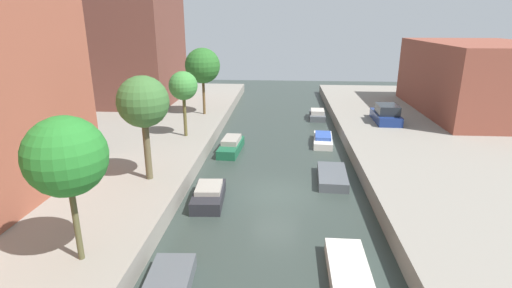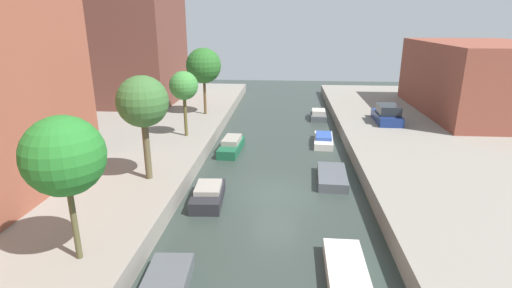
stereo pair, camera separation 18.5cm
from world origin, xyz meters
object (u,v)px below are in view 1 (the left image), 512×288
at_px(street_tree_2, 143,103).
at_px(parked_car, 386,115).
at_px(moored_boat_left_3, 231,146).
at_px(moored_boat_right_3, 323,140).
at_px(street_tree_1, 66,157).
at_px(moored_boat_right_4, 317,115).
at_px(moored_boat_right_2, 332,177).
at_px(moored_boat_left_2, 209,195).
at_px(low_block_right, 479,78).
at_px(moored_boat_right_1, 348,271).
at_px(street_tree_3, 183,86).
at_px(street_tree_4, 203,66).

height_order(street_tree_2, parked_car, street_tree_2).
bearing_deg(moored_boat_left_3, moored_boat_right_3, 19.14).
xyz_separation_m(street_tree_1, moored_boat_right_4, (10.52, 25.60, -4.54)).
bearing_deg(moored_boat_right_3, moored_boat_right_2, -90.87).
bearing_deg(moored_boat_left_2, moored_boat_right_4, 69.05).
bearing_deg(low_block_right, street_tree_2, -144.69).
xyz_separation_m(low_block_right, parked_car, (-9.04, -4.20, -2.55)).
bearing_deg(moored_boat_left_2, parked_car, 48.34).
bearing_deg(street_tree_1, street_tree_2, 90.00).
height_order(low_block_right, moored_boat_left_3, low_block_right).
bearing_deg(moored_boat_left_3, moored_boat_right_1, -66.09).
height_order(street_tree_2, moored_boat_right_4, street_tree_2).
bearing_deg(street_tree_2, moored_boat_right_2, 14.92).
height_order(low_block_right, street_tree_3, low_block_right).
distance_m(moored_boat_right_1, moored_boat_right_4, 24.68).
relative_size(street_tree_3, moored_boat_right_1, 1.30).
height_order(parked_car, moored_boat_right_1, parked_car).
height_order(parked_car, moored_boat_left_2, parked_car).
distance_m(parked_car, moored_boat_left_3, 13.73).
xyz_separation_m(street_tree_3, moored_boat_right_4, (10.52, 9.89, -4.31)).
bearing_deg(street_tree_4, street_tree_1, -90.00).
distance_m(street_tree_1, moored_boat_right_1, 10.88).
distance_m(moored_boat_left_3, moored_boat_right_2, 8.46).
xyz_separation_m(street_tree_1, moored_boat_right_2, (10.24, 10.24, -4.66)).
bearing_deg(moored_boat_right_3, street_tree_4, 153.83).
relative_size(parked_car, moored_boat_right_4, 1.30).
relative_size(street_tree_3, moored_boat_left_2, 1.41).
distance_m(street_tree_1, moored_boat_right_2, 15.21).
height_order(moored_boat_left_2, moored_boat_right_2, moored_boat_left_2).
distance_m(moored_boat_left_2, moored_boat_left_3, 8.37).
height_order(street_tree_1, street_tree_2, street_tree_2).
xyz_separation_m(street_tree_1, street_tree_3, (0.00, 15.71, -0.23)).
xyz_separation_m(low_block_right, moored_boat_left_2, (-21.56, -18.26, -3.78)).
height_order(street_tree_2, moored_boat_left_2, street_tree_2).
relative_size(street_tree_2, moored_boat_right_1, 1.52).
distance_m(moored_boat_left_3, moored_boat_right_4, 12.53).
distance_m(low_block_right, moored_boat_left_2, 28.50).
distance_m(low_block_right, street_tree_2, 30.55).
relative_size(street_tree_4, moored_boat_left_2, 1.75).
relative_size(street_tree_2, moored_boat_right_4, 1.77).
distance_m(low_block_right, moored_boat_right_1, 28.82).
distance_m(moored_boat_left_3, moored_boat_right_3, 7.32).
xyz_separation_m(street_tree_4, moored_boat_right_1, (9.79, -21.82, -5.07)).
relative_size(street_tree_3, parked_car, 1.16).
bearing_deg(moored_boat_right_1, low_block_right, 58.03).
height_order(moored_boat_left_2, moored_boat_right_1, moored_boat_left_2).
relative_size(low_block_right, parked_car, 3.88).
distance_m(street_tree_2, moored_boat_right_2, 11.69).
xyz_separation_m(moored_boat_left_3, moored_boat_right_2, (6.80, -5.03, -0.15)).
bearing_deg(street_tree_3, moored_boat_right_3, 10.68).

